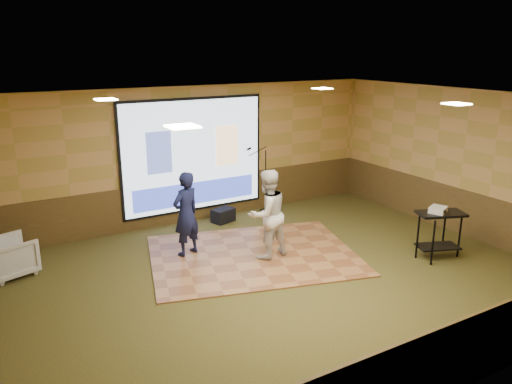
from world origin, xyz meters
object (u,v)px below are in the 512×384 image
av_table (440,227)px  mic_stand (263,191)px  projector (438,210)px  banquet_chair (11,257)px  player_right (267,214)px  projector_screen (194,157)px  dance_floor (253,255)px  player_left (186,214)px  duffel_bag (223,215)px

av_table → mic_stand: mic_stand is taller
projector → mic_stand: mic_stand is taller
projector → banquet_chair: bearing=131.3°
player_right → av_table: size_ratio=1.87×
projector_screen → player_right: bearing=-83.5°
projector_screen → mic_stand: (1.65, -0.22, -0.98)m
dance_floor → player_left: bearing=148.7°
player_left → duffel_bag: player_left is taller
banquet_chair → duffel_bag: banquet_chair is taller
projector_screen → duffel_bag: size_ratio=6.83×
player_right → duffel_bag: player_right is taller
mic_stand → banquet_chair: mic_stand is taller
dance_floor → projector: projector is taller
projector_screen → player_left: 2.10m
player_left → mic_stand: (2.59, 1.54, -0.33)m
projector_screen → duffel_bag: bearing=-40.7°
player_left → av_table: bearing=128.6°
projector_screen → dance_floor: 2.82m
projector → banquet_chair: (-6.88, 3.13, -0.60)m
projector_screen → mic_stand: 1.93m
av_table → player_right: bearing=150.1°
player_right → projector: 3.11m
duffel_bag → projector_screen: bearing=139.3°
projector_screen → av_table: bearing=-53.9°
projector → banquet_chair: 7.58m
mic_stand → duffel_bag: size_ratio=3.29×
duffel_bag → projector: bearing=-56.2°
banquet_chair → duffel_bag: size_ratio=1.53×
dance_floor → player_right: size_ratio=2.27×
player_left → player_right: (1.24, -0.85, 0.03)m
projector → player_left: bearing=124.3°
dance_floor → mic_stand: size_ratio=2.36×
duffel_bag → mic_stand: bearing=9.3°
player_right → banquet_chair: (-4.18, 1.58, -0.52)m
banquet_chair → mic_stand: bearing=-98.8°
projector_screen → player_right: size_ratio=2.00×
dance_floor → player_right: bearing=-49.8°
player_right → dance_floor: bearing=-57.0°
player_left → projector: (3.94, -2.41, 0.12)m
mic_stand → banquet_chair: bearing=-155.5°
projector → mic_stand: 4.19m
banquet_chair → duffel_bag: 4.41m
dance_floor → projector: (2.87, -1.76, 0.93)m
player_left → mic_stand: 3.03m
projector → player_right: bearing=125.8°
player_left → av_table: (4.00, -2.44, -0.22)m
av_table → duffel_bag: av_table is taller
duffel_bag → dance_floor: bearing=-100.3°
projector_screen → dance_floor: (0.12, -2.41, -1.46)m
dance_floor → duffel_bag: bearing=79.7°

